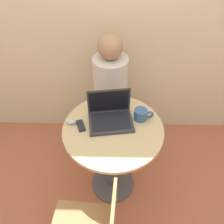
# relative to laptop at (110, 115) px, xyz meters

# --- Properties ---
(ground_plane) EXTENTS (12.00, 12.00, 0.00)m
(ground_plane) POSITION_rel_laptop_xyz_m (0.02, -0.07, -0.82)
(ground_plane) COLOR #B26042
(back_wall) EXTENTS (7.00, 0.05, 2.60)m
(back_wall) POSITION_rel_laptop_xyz_m (0.02, 0.70, 0.48)
(back_wall) COLOR beige
(back_wall) RESTS_ON ground_plane
(round_table) EXTENTS (0.70, 0.70, 0.78)m
(round_table) POSITION_rel_laptop_xyz_m (0.02, -0.07, -0.27)
(round_table) COLOR #4C4C51
(round_table) RESTS_ON ground_plane
(laptop) EXTENTS (0.33, 0.26, 0.21)m
(laptop) POSITION_rel_laptop_xyz_m (0.00, 0.00, 0.00)
(laptop) COLOR #2D2D33
(laptop) RESTS_ON round_table
(cell_phone) EXTENTS (0.08, 0.11, 0.02)m
(cell_phone) POSITION_rel_laptop_xyz_m (-0.20, -0.07, -0.04)
(cell_phone) COLOR black
(cell_phone) RESTS_ON round_table
(computer_mouse) EXTENTS (0.07, 0.04, 0.04)m
(computer_mouse) POSITION_rel_laptop_xyz_m (-0.27, -0.04, -0.03)
(computer_mouse) COLOR #B2B2B7
(computer_mouse) RESTS_ON round_table
(coffee_cup) EXTENTS (0.14, 0.09, 0.08)m
(coffee_cup) POSITION_rel_laptop_xyz_m (0.22, 0.01, -0.00)
(coffee_cup) COLOR #335684
(coffee_cup) RESTS_ON round_table
(person_seated) EXTENTS (0.32, 0.48, 1.18)m
(person_seated) POSITION_rel_laptop_xyz_m (-0.01, 0.54, -0.32)
(person_seated) COLOR brown
(person_seated) RESTS_ON ground_plane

